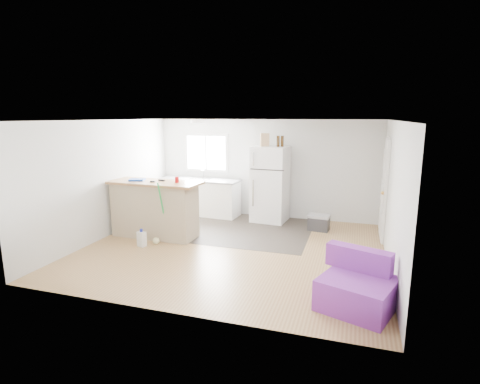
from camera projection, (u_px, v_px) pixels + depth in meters
name	position (u px, v px, depth m)	size (l,w,h in m)	color
room	(233.00, 187.00, 6.89)	(5.51, 5.01, 2.41)	#95673E
vinyl_zone	(220.00, 227.00, 8.51)	(4.05, 2.50, 0.00)	#2D2621
window	(206.00, 153.00, 9.60)	(1.18, 0.06, 0.98)	white
interior_door	(385.00, 189.00, 7.57)	(0.11, 0.92, 2.10)	white
ceiling_fixture	(198.00, 121.00, 8.13)	(0.30, 0.30, 0.07)	white
kitchen_cabinets	(201.00, 196.00, 9.54)	(2.09, 0.79, 1.19)	white
peninsula	(155.00, 209.00, 7.74)	(1.92, 0.78, 1.17)	tan
refrigerator	(270.00, 184.00, 8.85)	(0.85, 0.81, 1.78)	white
cooler	(319.00, 222.00, 8.22)	(0.49, 0.37, 0.35)	#2D2C2F
purple_seat	(357.00, 288.00, 4.90)	(1.11, 1.10, 0.73)	purple
cleaner_jug	(142.00, 239.00, 7.21)	(0.18, 0.15, 0.35)	silver
mop	(158.00, 232.00, 7.36)	(0.21, 0.35, 1.25)	green
red_cup	(177.00, 180.00, 7.47)	(0.08, 0.08, 0.12)	red
blue_tray	(137.00, 180.00, 7.72)	(0.30, 0.22, 0.04)	#1343BA
tool_a	(162.00, 180.00, 7.67)	(0.14, 0.05, 0.03)	black
tool_b	(153.00, 182.00, 7.53)	(0.10, 0.04, 0.03)	black
cardboard_box	(265.00, 140.00, 8.66)	(0.20, 0.10, 0.30)	tan
bottle_left	(278.00, 141.00, 8.55)	(0.07, 0.07, 0.25)	#331E09
bottle_right	(282.00, 141.00, 8.55)	(0.07, 0.07, 0.25)	#331E09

